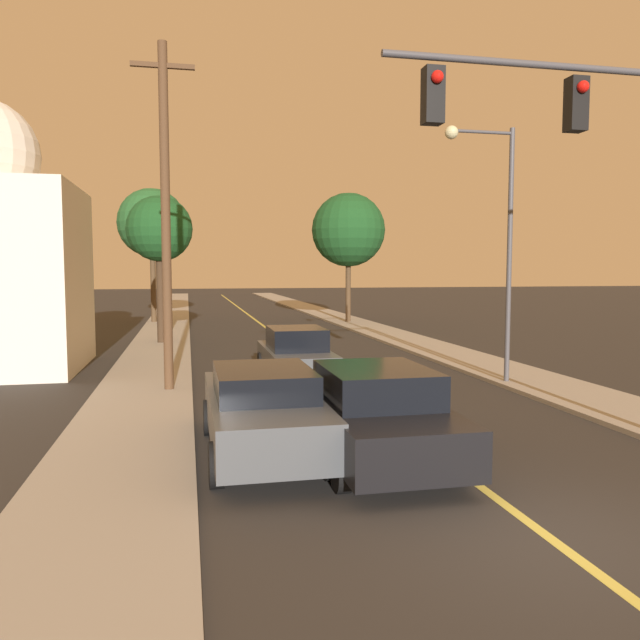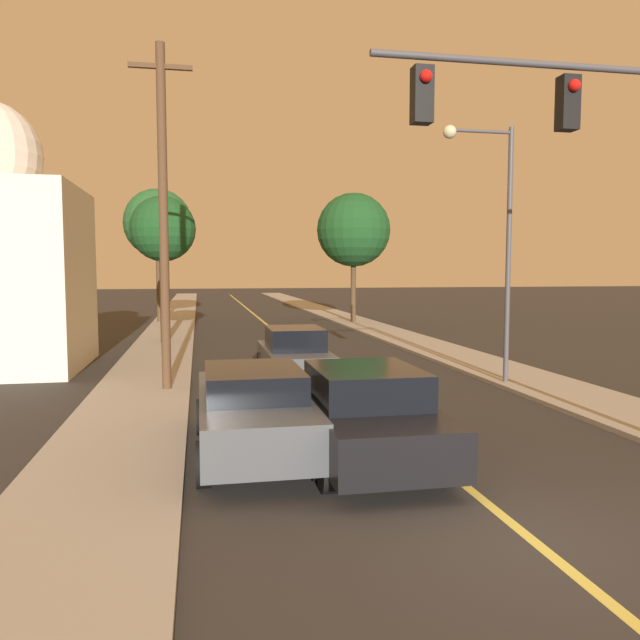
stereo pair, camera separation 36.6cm
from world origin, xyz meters
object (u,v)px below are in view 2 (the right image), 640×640
Objects in this scene: tree_right_near at (354,230)px; streetlamp_right at (493,219)px; tree_left_near at (163,230)px; tree_left_far at (158,223)px; utility_pole_left at (163,213)px; car_outer_lane_front at (253,409)px; car_near_lane_second at (294,354)px; traffic_signal_mast at (591,167)px; car_near_lane_front at (363,413)px.

streetlamp_right is at bearing -93.31° from tree_right_near.
tree_left_near is 11.04m from tree_left_far.
tree_left_far is (-1.47, 21.83, 1.26)m from utility_pole_left.
tree_left_far is (-0.87, 10.96, 1.07)m from tree_left_near.
tree_left_far reaches higher than car_outer_lane_front.
tree_left_near is (-9.42, 11.66, 0.28)m from streetlamp_right.
car_outer_lane_front is at bearing -143.52° from streetlamp_right.
streetlamp_right reaches higher than tree_left_near.
tree_right_near is at bearing 70.85° from car_near_lane_second.
traffic_signal_mast reaches higher than car_outer_lane_front.
car_near_lane_front is 1.10× the size of car_near_lane_second.
tree_right_near reaches higher than car_outer_lane_front.
car_near_lane_front is 0.72× the size of traffic_signal_mast.
car_near_lane_second is 0.64× the size of streetlamp_right.
car_near_lane_second is 5.48m from utility_pole_left.
traffic_signal_mast is 26.74m from tree_right_near.
car_outer_lane_front reaches higher than car_near_lane_second.
tree_left_near is at bearing 103.56° from car_near_lane_front.
car_near_lane_front reaches higher than car_outer_lane_front.
streetlamp_right is 14.99m from tree_left_near.
utility_pole_left reaches higher than car_near_lane_front.
car_near_lane_second is 7.45m from car_outer_lane_front.
tree_left_near is at bearing -140.48° from tree_right_near.
utility_pole_left is (-3.60, -1.22, 3.94)m from car_near_lane_second.
car_near_lane_second is 11.31m from tree_left_near.
utility_pole_left is at bearing 118.67° from car_near_lane_front.
car_near_lane_front is 29.33m from tree_left_far.
car_outer_lane_front is 9.55m from streetlamp_right.
tree_right_near is at bearing 86.69° from streetlamp_right.
tree_left_near is at bearing 128.93° from streetlamp_right.
streetlamp_right is at bearing -65.55° from tree_left_far.
car_outer_lane_front is 0.56× the size of utility_pole_left.
utility_pole_left is at bearing -86.14° from tree_left_far.
tree_left_far is at bearing 114.45° from streetlamp_right.
car_near_lane_front is 18.43m from tree_left_near.
tree_left_near reaches higher than car_near_lane_second.
tree_right_near reaches higher than traffic_signal_mast.
utility_pole_left reaches higher than car_near_lane_second.
utility_pole_left reaches higher than tree_left_near.
streetlamp_right is 1.12× the size of tree_left_near.
streetlamp_right is at bearing 48.11° from car_near_lane_front.
tree_right_near is (1.18, 20.40, 0.95)m from streetlamp_right.
tree_left_near is (-0.61, 10.87, 0.20)m from utility_pole_left.
car_near_lane_second is at bearing 90.00° from car_near_lane_front.
traffic_signal_mast is 30.22m from tree_left_far.
tree_left_far is at bearing 96.64° from car_outer_lane_front.
traffic_signal_mast is at bearing -6.04° from car_near_lane_front.
tree_left_far is at bearing 93.86° from utility_pole_left.
traffic_signal_mast is at bearing -9.97° from car_outer_lane_front.
streetlamp_right is 24.88m from tree_left_far.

